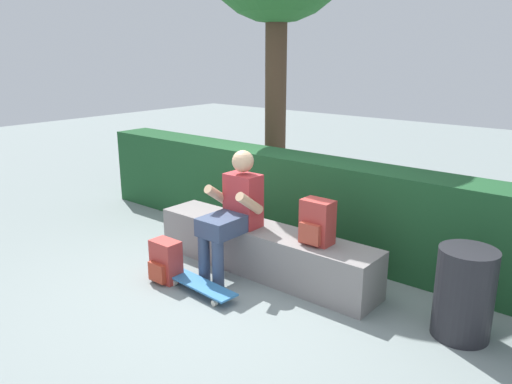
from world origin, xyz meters
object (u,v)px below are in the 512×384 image
(skateboard_near_person, at_px, (200,285))
(backpack_on_ground, at_px, (165,262))
(trash_bin, at_px, (464,293))
(bench_main, at_px, (263,250))
(backpack_on_bench, at_px, (317,223))
(person_skater, at_px, (233,210))

(skateboard_near_person, distance_m, backpack_on_ground, 0.44)
(skateboard_near_person, distance_m, trash_bin, 2.21)
(bench_main, bearing_deg, backpack_on_ground, -127.80)
(backpack_on_bench, bearing_deg, bench_main, 179.13)
(backpack_on_ground, bearing_deg, person_skater, 53.75)
(skateboard_near_person, relative_size, backpack_on_ground, 2.03)
(person_skater, bearing_deg, trash_bin, 7.68)
(backpack_on_bench, height_order, backpack_on_ground, backpack_on_bench)
(trash_bin, bearing_deg, skateboard_near_person, -159.15)
(bench_main, height_order, backpack_on_ground, bench_main)
(skateboard_near_person, relative_size, trash_bin, 1.15)
(trash_bin, bearing_deg, bench_main, -178.01)
(person_skater, distance_m, skateboard_near_person, 0.77)
(skateboard_near_person, xyz_separation_m, backpack_on_ground, (-0.43, -0.03, 0.12))
(person_skater, height_order, trash_bin, person_skater)
(backpack_on_bench, relative_size, backpack_on_ground, 1.00)
(backpack_on_ground, distance_m, trash_bin, 2.61)
(backpack_on_ground, xyz_separation_m, trash_bin, (2.47, 0.81, 0.16))
(bench_main, height_order, person_skater, person_skater)
(person_skater, relative_size, backpack_on_bench, 3.02)
(backpack_on_ground, relative_size, trash_bin, 0.57)
(skateboard_near_person, height_order, backpack_on_ground, backpack_on_ground)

